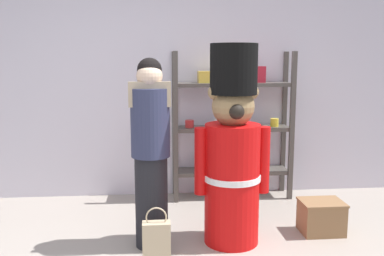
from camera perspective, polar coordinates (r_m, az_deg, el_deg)
The scene contains 6 objects.
back_wall at distance 4.86m, azimuth -3.79°, elevation 6.19°, with size 6.40×0.12×2.60m, color silver.
merchandise_shelf at distance 4.77m, azimuth 5.37°, elevation 0.58°, with size 1.33×0.35×1.64m.
teddy_bear_guard at distance 3.57m, azimuth 5.45°, elevation -3.35°, with size 0.64×0.48×1.68m.
person_shopper at distance 3.49m, azimuth -5.57°, elevation -2.97°, with size 0.33×0.32×1.57m.
shopping_bag at distance 3.40m, azimuth -4.78°, elevation -14.89°, with size 0.22×0.11×0.44m.
display_crate at distance 4.09m, azimuth 16.97°, elevation -11.34°, with size 0.38×0.30×0.30m.
Camera 1 is at (-0.11, -2.65, 1.56)m, focal length 39.70 mm.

